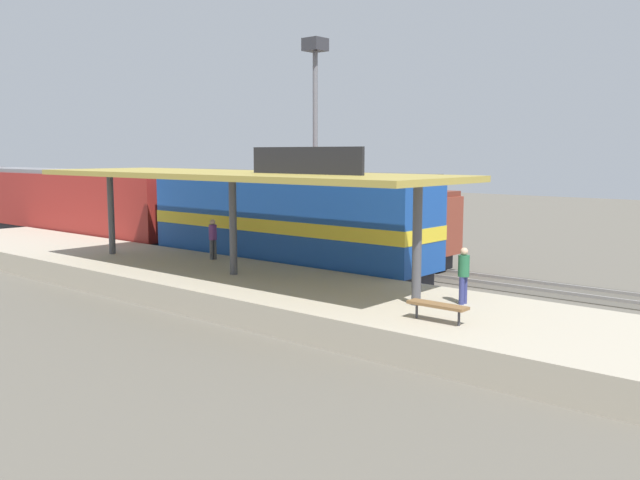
{
  "coord_description": "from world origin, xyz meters",
  "views": [
    {
      "loc": [
        -21.7,
        -18.79,
        5.41
      ],
      "look_at": [
        -1.38,
        -1.49,
        2.0
      ],
      "focal_mm": 38.45,
      "sensor_mm": 36.0,
      "label": 1
    }
  ],
  "objects_px": {
    "light_mast": "(315,99)",
    "person_waiting": "(213,237)",
    "locomotive": "(285,222)",
    "person_walking": "(464,273)",
    "passenger_carriage_front": "(69,204)",
    "platform_bench": "(438,306)",
    "freight_car": "(341,223)"
  },
  "relations": [
    {
      "from": "platform_bench",
      "to": "locomotive",
      "type": "relative_size",
      "value": 0.12
    },
    {
      "from": "passenger_carriage_front",
      "to": "freight_car",
      "type": "relative_size",
      "value": 1.67
    },
    {
      "from": "passenger_carriage_front",
      "to": "light_mast",
      "type": "height_order",
      "value": "light_mast"
    },
    {
      "from": "platform_bench",
      "to": "light_mast",
      "type": "xyz_separation_m",
      "value": [
        13.8,
        16.23,
        7.05
      ]
    },
    {
      "from": "platform_bench",
      "to": "locomotive",
      "type": "xyz_separation_m",
      "value": [
        6.0,
        11.27,
        1.07
      ]
    },
    {
      "from": "light_mast",
      "to": "person_waiting",
      "type": "bearing_deg",
      "value": -162.45
    },
    {
      "from": "locomotive",
      "to": "passenger_carriage_front",
      "type": "height_order",
      "value": "locomotive"
    },
    {
      "from": "passenger_carriage_front",
      "to": "freight_car",
      "type": "height_order",
      "value": "passenger_carriage_front"
    },
    {
      "from": "person_waiting",
      "to": "person_walking",
      "type": "distance_m",
      "value": 12.39
    },
    {
      "from": "platform_bench",
      "to": "person_waiting",
      "type": "bearing_deg",
      "value": 75.71
    },
    {
      "from": "freight_car",
      "to": "person_waiting",
      "type": "height_order",
      "value": "freight_car"
    },
    {
      "from": "passenger_carriage_front",
      "to": "freight_car",
      "type": "bearing_deg",
      "value": -75.23
    },
    {
      "from": "locomotive",
      "to": "light_mast",
      "type": "xyz_separation_m",
      "value": [
        7.8,
        4.97,
        5.99
      ]
    },
    {
      "from": "locomotive",
      "to": "freight_car",
      "type": "bearing_deg",
      "value": 6.91
    },
    {
      "from": "freight_car",
      "to": "person_waiting",
      "type": "bearing_deg",
      "value": 171.57
    },
    {
      "from": "locomotive",
      "to": "person_walking",
      "type": "height_order",
      "value": "locomotive"
    },
    {
      "from": "person_waiting",
      "to": "person_walking",
      "type": "xyz_separation_m",
      "value": [
        -0.87,
        -12.35,
        0.0
      ]
    },
    {
      "from": "platform_bench",
      "to": "person_waiting",
      "type": "relative_size",
      "value": 0.99
    },
    {
      "from": "locomotive",
      "to": "light_mast",
      "type": "distance_m",
      "value": 11.02
    },
    {
      "from": "freight_car",
      "to": "light_mast",
      "type": "bearing_deg",
      "value": 54.03
    },
    {
      "from": "locomotive",
      "to": "light_mast",
      "type": "bearing_deg",
      "value": 32.48
    },
    {
      "from": "person_waiting",
      "to": "passenger_carriage_front",
      "type": "bearing_deg",
      "value": 80.59
    },
    {
      "from": "person_waiting",
      "to": "person_walking",
      "type": "relative_size",
      "value": 1.0
    },
    {
      "from": "platform_bench",
      "to": "locomotive",
      "type": "distance_m",
      "value": 12.81
    },
    {
      "from": "platform_bench",
      "to": "person_walking",
      "type": "xyz_separation_m",
      "value": [
        2.41,
        0.55,
        0.51
      ]
    },
    {
      "from": "light_mast",
      "to": "person_waiting",
      "type": "relative_size",
      "value": 6.84
    },
    {
      "from": "locomotive",
      "to": "person_waiting",
      "type": "xyz_separation_m",
      "value": [
        -2.71,
        1.64,
        -0.56
      ]
    },
    {
      "from": "platform_bench",
      "to": "passenger_carriage_front",
      "type": "distance_m",
      "value": 29.89
    },
    {
      "from": "locomotive",
      "to": "passenger_carriage_front",
      "type": "xyz_separation_m",
      "value": [
        0.0,
        18.0,
        -0.1
      ]
    },
    {
      "from": "person_walking",
      "to": "light_mast",
      "type": "bearing_deg",
      "value": 54.01
    },
    {
      "from": "platform_bench",
      "to": "light_mast",
      "type": "distance_m",
      "value": 22.44
    },
    {
      "from": "passenger_carriage_front",
      "to": "light_mast",
      "type": "xyz_separation_m",
      "value": [
        7.8,
        -13.03,
        6.08
      ]
    }
  ]
}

